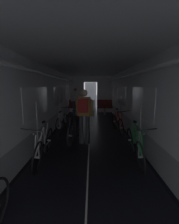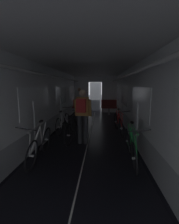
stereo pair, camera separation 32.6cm
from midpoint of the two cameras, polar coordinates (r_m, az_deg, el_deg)
train_car_shell at (r=5.22m, az=-1.84°, el=8.53°), size 3.14×12.34×2.57m
bench_seat_far_left at (r=9.83m, az=-5.89°, el=2.32°), size 0.98×0.51×0.95m
bench_seat_far_right at (r=9.79m, az=4.65°, el=2.31°), size 0.98×0.51×0.95m
bicycle_silver at (r=6.12m, az=-11.45°, el=-3.95°), size 0.44×1.69×0.95m
bicycle_green at (r=3.92m, az=14.00°, el=-11.80°), size 0.44×1.69×0.96m
bicycle_white at (r=4.00m, az=-18.84°, el=-11.59°), size 0.44×1.69×0.96m
bicycle_red at (r=6.06m, az=8.79°, el=-4.01°), size 0.47×1.69×0.95m
person_cyclist_aisle at (r=4.71m, az=-4.00°, el=0.07°), size 0.55×0.42×1.69m
bicycle_black_in_aisle at (r=5.15m, az=-7.25°, el=-6.38°), size 0.44×1.68×0.93m
person_standing_near_bench at (r=9.42m, az=-6.18°, el=4.50°), size 0.53×0.23×1.69m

